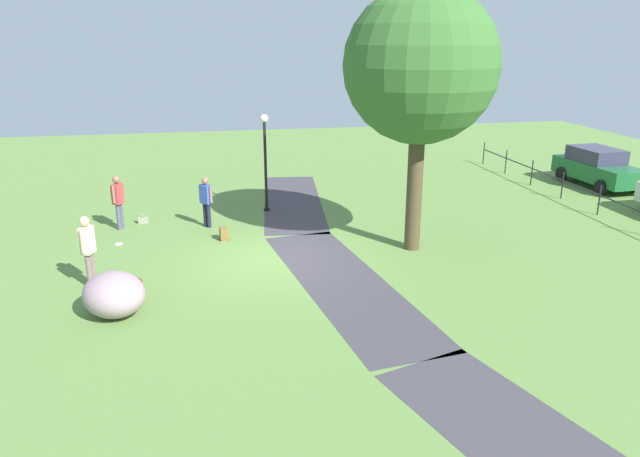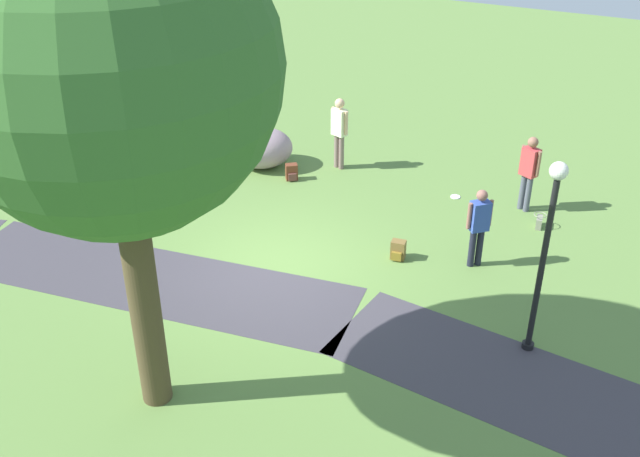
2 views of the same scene
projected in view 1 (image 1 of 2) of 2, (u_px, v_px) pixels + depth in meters
The scene contains 14 objects.
ground_plane at pixel (277, 260), 16.40m from camera, with size 48.00×48.00×0.00m, color #5E813E.
footpath_segment_near at pixel (293, 201), 22.27m from camera, with size 8.18×2.98×0.01m.
footpath_segment_mid at pixel (344, 283), 14.89m from camera, with size 8.21×3.15×0.01m.
large_shade_tree at pixel (421, 67), 15.74m from camera, with size 4.17×4.17×7.26m.
lamp_post at pixel (265, 152), 20.46m from camera, with size 0.28×0.28×3.39m.
lawn_boulder at pixel (114, 294), 13.07m from camera, with size 1.99×1.91×0.99m.
woman_with_handbag at pixel (118, 198), 18.77m from camera, with size 0.47×0.37×1.75m.
man_near_boulder at pixel (88, 246), 14.39m from camera, with size 0.50×0.34×1.81m.
passerby_on_path at pixel (206, 199), 18.99m from camera, with size 0.43×0.42×1.64m.
handbag_on_grass at pixel (143, 219), 19.62m from camera, with size 0.31×0.33×0.31m.
backpack_by_boulder at pixel (137, 287), 14.20m from camera, with size 0.35×0.35×0.40m.
spare_backpack_on_lawn at pixel (224, 234), 17.98m from camera, with size 0.30×0.29×0.40m.
frisbee_on_grass at pixel (119, 244), 17.67m from camera, with size 0.22×0.22×0.02m.
parked_compact_green at pixel (597, 167), 24.27m from camera, with size 4.05×1.91×1.56m.
Camera 1 is at (15.26, -1.81, 5.93)m, focal length 33.25 mm.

